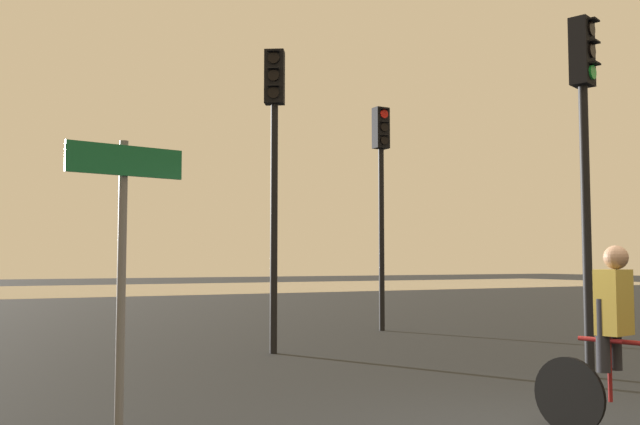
# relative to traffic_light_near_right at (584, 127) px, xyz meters

# --- Properties ---
(water_strip) EXTENTS (80.00, 16.00, 0.01)m
(water_strip) POSITION_rel_traffic_light_near_right_xyz_m (-3.05, 31.97, -3.25)
(water_strip) COLOR #9E937F
(water_strip) RESTS_ON ground
(traffic_light_near_right) EXTENTS (0.38, 0.40, 4.70)m
(traffic_light_near_right) POSITION_rel_traffic_light_near_right_xyz_m (0.00, 0.00, 0.00)
(traffic_light_near_right) COLOR black
(traffic_light_near_right) RESTS_ON ground
(traffic_light_center) EXTENTS (0.40, 0.42, 4.99)m
(traffic_light_center) POSITION_rel_traffic_light_near_right_xyz_m (-2.63, 4.08, 0.18)
(traffic_light_center) COLOR black
(traffic_light_center) RESTS_ON ground
(traffic_light_far_right) EXTENTS (0.32, 0.34, 4.85)m
(traffic_light_far_right) POSITION_rel_traffic_light_near_right_xyz_m (0.98, 6.46, 0.10)
(traffic_light_far_right) COLOR black
(traffic_light_far_right) RESTS_ON ground
(direction_sign_post) EXTENTS (1.09, 0.20, 2.60)m
(direction_sign_post) POSITION_rel_traffic_light_near_right_xyz_m (-5.94, 0.03, -1.55)
(direction_sign_post) COLOR slate
(direction_sign_post) RESTS_ON ground
(cyclist) EXTENTS (0.54, 1.68, 1.62)m
(cyclist) POSITION_rel_traffic_light_near_right_xyz_m (-2.45, -2.49, -2.43)
(cyclist) COLOR black
(cyclist) RESTS_ON ground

